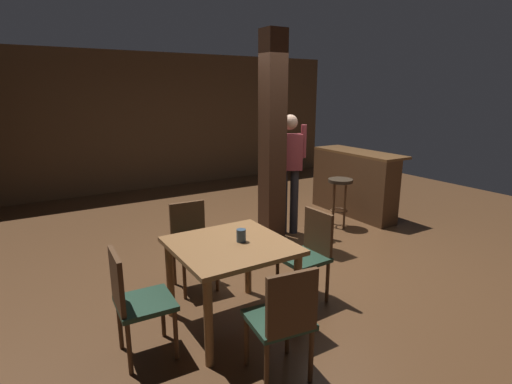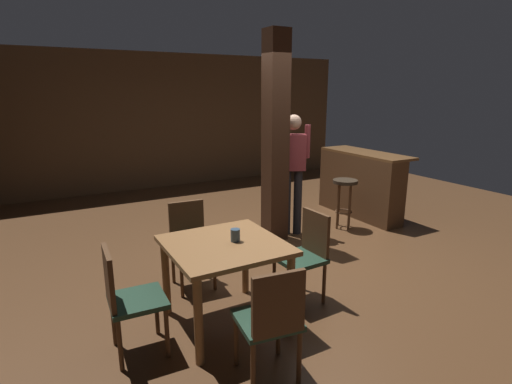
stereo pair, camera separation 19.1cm
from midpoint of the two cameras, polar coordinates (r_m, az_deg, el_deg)
The scene contains 12 objects.
ground_plane at distance 5.26m, azimuth 4.46°, elevation -8.56°, with size 10.80×10.80×0.00m, color #4C301C.
wall_back at distance 8.90m, azimuth -12.84°, elevation 9.85°, with size 8.00×0.10×2.80m, color brown.
pillar at distance 5.39m, azimuth 1.33°, elevation 7.49°, with size 0.28×0.28×2.80m, color #382114.
dining_table at distance 3.51m, azimuth -5.20°, elevation -9.25°, with size 0.97×0.97×0.77m.
chair_north at distance 4.29m, azimuth -10.43°, elevation -6.85°, with size 0.45×0.45×0.89m.
chair_east at distance 3.99m, azimuth 6.19°, elevation -8.38°, with size 0.44×0.44×0.89m.
chair_south at distance 2.91m, azimuth 1.97°, elevation -17.55°, with size 0.47×0.47×0.89m.
chair_west at distance 3.29m, azimuth -18.60°, elevation -14.27°, with size 0.44×0.44×0.89m.
napkin_cup at distance 3.48m, azimuth -3.72°, elevation -6.23°, with size 0.08×0.08×0.11m, color #33475B.
standing_person at distance 5.67m, azimuth 3.82°, elevation 3.74°, with size 0.45×0.33×1.72m.
bar_counter at distance 6.84m, azimuth 12.96°, elevation 1.29°, with size 0.56×1.63×1.06m.
bar_stool_near at distance 6.15m, azimuth 11.03°, elevation 0.19°, with size 0.37×0.37×0.75m.
Camera 1 is at (-2.95, -3.86, 2.04)m, focal length 28.00 mm.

